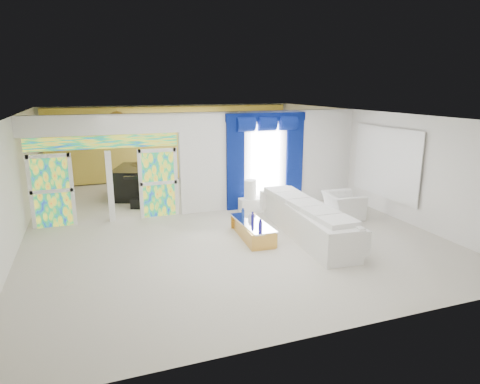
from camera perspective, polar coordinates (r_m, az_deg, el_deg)
name	(u,v)px	position (r m, az deg, el deg)	size (l,w,h in m)	color
floor	(216,220)	(11.98, -3.31, -3.90)	(12.00, 12.00, 0.00)	#B7AF9E
dividing_wall	(271,159)	(13.27, 4.30, 4.54)	(5.70, 0.18, 3.00)	white
dividing_header	(102,124)	(11.97, -18.28, 8.74)	(4.30, 0.18, 0.55)	white
stained_panel_left	(52,191)	(12.28, -24.30, 0.13)	(0.95, 0.04, 2.00)	#994C3F
stained_panel_right	(158,183)	(12.36, -11.06, 1.23)	(0.95, 0.04, 2.00)	#994C3F
stained_transom	(104,142)	(12.02, -18.10, 6.49)	(4.00, 0.05, 0.35)	#994C3F
window_pane	(265,161)	(13.08, 3.47, 4.19)	(1.00, 0.02, 2.30)	white
blue_drape_left	(235,165)	(12.71, -0.64, 3.69)	(0.55, 0.10, 2.80)	#030C43
blue_drape_right	(294,161)	(13.49, 7.43, 4.19)	(0.55, 0.10, 2.80)	#030C43
blue_pelmet	(266,117)	(12.89, 3.61, 10.18)	(2.60, 0.12, 0.25)	#030C43
wall_mirror	(386,162)	(13.03, 19.29, 3.83)	(0.04, 2.70, 1.90)	white
gold_curtains	(174,143)	(17.27, -9.05, 6.64)	(9.70, 0.12, 2.90)	gold
white_sofa	(306,221)	(10.81, 9.01, -3.92)	(0.87, 4.07, 0.77)	white
coffee_table	(253,230)	(10.58, 1.73, -5.24)	(0.59, 1.78, 0.39)	gold
console_table	(259,204)	(12.84, 2.64, -1.68)	(1.24, 0.39, 0.41)	white
table_lamp	(250,189)	(12.61, 1.41, 0.36)	(0.36, 0.36, 0.58)	white
armchair	(343,205)	(12.55, 13.90, -1.76)	(1.10, 0.96, 0.71)	white
grand_piano	(139,182)	(14.94, -13.59, 1.39)	(1.53, 2.01, 1.02)	black
piano_bench	(146,203)	(13.48, -12.71, -1.50)	(0.91, 0.36, 0.30)	black
tv_console	(54,192)	(14.82, -23.99, 0.06)	(0.57, 0.52, 0.82)	#A38051
chandelier	(117,120)	(14.39, -16.40, 9.38)	(0.60, 0.60, 0.60)	gold
decanters	(252,219)	(10.49, 1.68, -3.72)	(0.18, 1.23, 0.23)	navy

